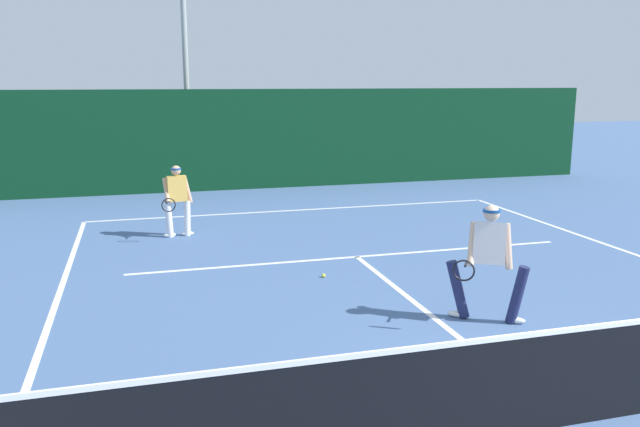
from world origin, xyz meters
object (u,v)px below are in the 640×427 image
player_near (489,258)px  player_far (177,198)px  light_pole (185,56)px  tennis_ball (323,275)px

player_near → player_far: (-3.83, 6.27, -0.07)m
light_pole → player_near: bearing=-78.1°
player_far → light_pole: size_ratio=0.24×
tennis_ball → light_pole: bearing=96.6°
player_near → light_pole: 14.63m
tennis_ball → player_near: bearing=-57.5°
player_far → tennis_ball: player_far is taller
player_near → player_far: bearing=-25.1°
player_near → light_pole: (-2.95, 13.97, 3.16)m
tennis_ball → light_pole: (-1.32, 11.41, 4.04)m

